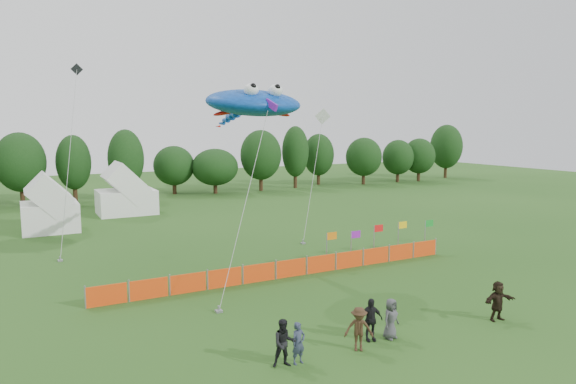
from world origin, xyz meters
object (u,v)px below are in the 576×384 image
spectator_c (359,329)px  spectator_d (370,320)px  tent_left (50,208)px  spectator_e (391,319)px  tent_right (126,194)px  spectator_f (498,301)px  spectator_a (298,343)px  barrier_fence (291,268)px  stingray_kite (252,104)px  spectator_b (284,343)px

spectator_c → spectator_d: size_ratio=0.99×
tent_left → spectator_e: size_ratio=2.61×
tent_right → spectator_c: tent_right is taller
spectator_f → spectator_e: bearing=178.5°
tent_right → spectator_a: tent_right is taller
barrier_fence → spectator_f: spectator_f is taller
tent_left → stingray_kite: stingray_kite is taller
tent_left → spectator_d: bearing=-71.4°
tent_left → barrier_fence: tent_left is taller
spectator_b → spectator_a: bearing=10.8°
tent_left → spectator_e: tent_left is taller
spectator_a → spectator_b: size_ratio=0.89×
spectator_b → stingray_kite: (3.82, 11.27, 8.89)m
barrier_fence → spectator_c: bearing=-103.2°
barrier_fence → spectator_c: 9.99m
barrier_fence → spectator_a: spectator_a is taller
tent_left → spectator_d: 31.33m
tent_left → barrier_fence: size_ratio=0.20×
barrier_fence → spectator_a: 10.74m
spectator_b → spectator_c: size_ratio=1.01×
spectator_e → spectator_f: 5.45m
tent_left → spectator_e: bearing=-70.1°
spectator_e → stingray_kite: stingray_kite is taller
spectator_d → spectator_e: size_ratio=1.05×
spectator_c → spectator_d: bearing=60.3°
spectator_a → tent_right: bearing=80.1°
barrier_fence → tent_left: bearing=118.8°
barrier_fence → spectator_a: bearing=-116.8°
spectator_f → spectator_b: bearing=-177.3°
stingray_kite → spectator_c: bearing=-93.5°
tent_left → spectator_a: (6.45, -30.10, -1.15)m
barrier_fence → spectator_f: (4.94, -10.05, 0.38)m
tent_right → spectator_f: size_ratio=3.07×
stingray_kite → spectator_a: bearing=-106.1°
spectator_b → spectator_d: bearing=20.1°
barrier_fence → stingray_kite: bearing=132.3°
spectator_b → spectator_f: size_ratio=0.99×
tent_right → barrier_fence: (4.20, -26.07, -1.43)m
spectator_a → spectator_e: size_ratio=0.93×
spectator_c → spectator_b: bearing=-152.9°
tent_right → spectator_e: size_ratio=3.28×
tent_right → spectator_f: 37.28m
spectator_e → spectator_f: spectator_f is taller
tent_right → spectator_d: bearing=-85.3°
tent_left → spectator_a: size_ratio=2.80×
stingray_kite → spectator_e: bearing=-84.3°
tent_left → stingray_kite: 22.56m
tent_left → spectator_f: tent_left is taller
spectator_d → spectator_f: spectator_f is taller
tent_left → spectator_f: size_ratio=2.45×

